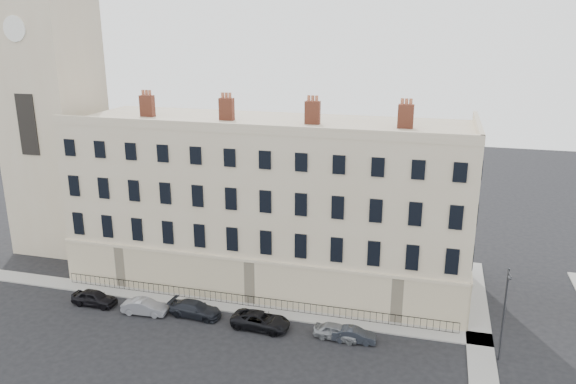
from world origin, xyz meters
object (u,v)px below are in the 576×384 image
object	(u,v)px
car_d	(261,321)
car_e	(337,331)
car_c	(195,309)
car_f	(354,335)
car_a	(94,298)
car_b	(145,307)
streetlamp	(504,311)

from	to	relation	value
car_d	car_e	bearing A→B (deg)	-86.49
car_c	car_d	distance (m)	5.85
car_c	car_d	bearing A→B (deg)	-90.03
car_c	car_f	distance (m)	13.38
car_a	car_d	world-z (taller)	car_a
car_c	car_f	bearing A→B (deg)	-88.02
car_a	car_f	size ratio (longest dim) A/B	1.18
car_c	car_e	xyz separation A→B (m)	(12.01, -0.36, -0.03)
car_c	car_d	xyz separation A→B (m)	(5.84, -0.39, 0.01)
car_c	car_f	xyz separation A→B (m)	(13.38, -0.41, -0.09)
car_b	streetlamp	size ratio (longest dim) A/B	0.53
car_d	streetlamp	world-z (taller)	streetlamp
car_b	car_c	size ratio (longest dim) A/B	0.86
car_d	car_f	size ratio (longest dim) A/B	1.41
car_b	car_e	size ratio (longest dim) A/B	1.07
car_a	car_d	distance (m)	15.10
car_a	car_f	bearing A→B (deg)	-89.15
car_f	car_b	bearing A→B (deg)	87.87
car_e	streetlamp	xyz separation A→B (m)	(11.86, 0.14, 3.39)
car_f	streetlamp	size ratio (longest dim) A/B	0.47
car_d	car_f	xyz separation A→B (m)	(7.54, -0.03, -0.10)
car_c	streetlamp	bearing A→B (deg)	-86.78
car_c	car_e	world-z (taller)	car_c
car_e	car_f	distance (m)	1.37
car_d	car_f	distance (m)	7.54
car_c	car_f	world-z (taller)	car_c
car_a	car_e	bearing A→B (deg)	-89.00
car_d	car_f	world-z (taller)	car_d
car_a	car_d	xyz separation A→B (m)	(15.10, 0.08, -0.02)
car_b	car_e	world-z (taller)	car_b
car_b	streetlamp	bearing A→B (deg)	-92.71
car_f	streetlamp	world-z (taller)	streetlamp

